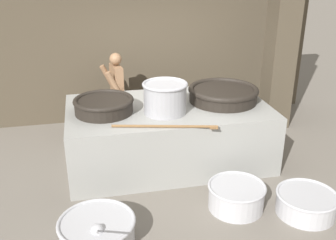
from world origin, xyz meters
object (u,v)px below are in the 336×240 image
at_px(stock_pot, 165,97).
at_px(prep_bowl_vegetables, 97,230).
at_px(giant_wok_far, 223,94).
at_px(prep_bowl_extra, 236,195).
at_px(giant_wok_near, 104,105).
at_px(cook, 117,92).
at_px(prep_bowl_meat, 306,202).

distance_m(stock_pot, prep_bowl_vegetables, 2.31).
distance_m(giant_wok_far, prep_bowl_extra, 1.91).
relative_size(giant_wok_near, prep_bowl_vegetables, 0.76).
distance_m(giant_wok_far, prep_bowl_vegetables, 3.16).
bearing_deg(giant_wok_near, giant_wok_far, 2.70).
bearing_deg(cook, prep_bowl_extra, 107.17).
xyz_separation_m(cook, prep_bowl_meat, (2.27, -3.19, -0.71)).
xyz_separation_m(giant_wok_near, giant_wok_far, (2.03, 0.10, 0.00)).
relative_size(stock_pot, cook, 0.44).
xyz_separation_m(giant_wok_far, prep_bowl_vegetables, (-2.29, -1.96, -0.95)).
bearing_deg(giant_wok_near, prep_bowl_vegetables, -98.09).
bearing_deg(stock_pot, giant_wok_near, 167.60).
height_order(prep_bowl_vegetables, prep_bowl_meat, prep_bowl_vegetables).
xyz_separation_m(stock_pot, prep_bowl_vegetables, (-1.21, -1.65, -1.08)).
height_order(giant_wok_near, stock_pot, stock_pot).
distance_m(stock_pot, prep_bowl_meat, 2.57).
bearing_deg(prep_bowl_vegetables, stock_pot, 53.73).
bearing_deg(prep_bowl_extra, prep_bowl_vegetables, -170.47).
relative_size(stock_pot, prep_bowl_vegetables, 0.57).
relative_size(giant_wok_far, stock_pot, 1.67).
distance_m(giant_wok_near, stock_pot, 0.98).
bearing_deg(giant_wok_far, stock_pot, -164.25).
bearing_deg(giant_wok_far, cook, 144.09).
xyz_separation_m(prep_bowl_vegetables, prep_bowl_extra, (1.96, 0.33, 0.02)).
bearing_deg(cook, giant_wok_near, 67.99).
bearing_deg(cook, giant_wok_far, 135.68).
bearing_deg(stock_pot, prep_bowl_meat, -45.24).
xyz_separation_m(cook, prep_bowl_extra, (1.37, -2.86, -0.69)).
bearing_deg(prep_bowl_extra, giant_wok_far, 78.39).
height_order(prep_bowl_meat, prep_bowl_extra, prep_bowl_extra).
height_order(giant_wok_far, prep_bowl_extra, giant_wok_far).
height_order(stock_pot, prep_bowl_meat, stock_pot).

